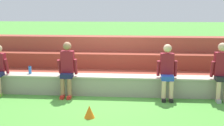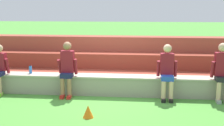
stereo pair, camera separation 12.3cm
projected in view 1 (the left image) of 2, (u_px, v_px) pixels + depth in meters
The scene contains 8 objects.
ground_plane at pixel (106, 97), 7.78m from camera, with size 80.00×80.00×0.00m, color #4C9338.
stone_seating_wall at pixel (107, 84), 7.95m from camera, with size 7.83×0.49×0.53m.
brick_bleachers at pixel (111, 64), 9.41m from camera, with size 9.13×1.80×1.40m.
person_left_of_center at pixel (67, 67), 7.71m from camera, with size 0.52×0.52×1.45m.
person_center at pixel (167, 70), 7.51m from camera, with size 0.52×0.59×1.41m.
person_right_of_center at pixel (222, 70), 7.37m from camera, with size 0.53×0.51×1.47m.
water_bottle_mid_right at pixel (30, 70), 8.10m from camera, with size 0.08×0.08×0.22m.
sports_cone at pixel (89, 112), 6.28m from camera, with size 0.23×0.23×0.27m, color orange.
Camera 1 is at (0.78, -7.43, 2.35)m, focal length 46.95 mm.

